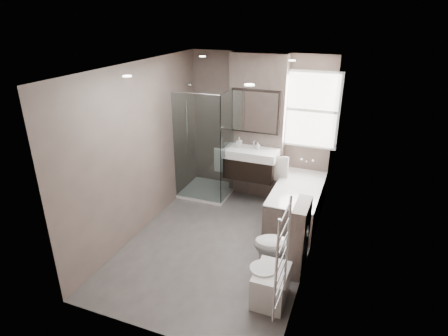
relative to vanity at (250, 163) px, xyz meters
The scene contains 15 objects.
room 1.53m from the vanity, 90.00° to the right, with size 2.70×3.90×2.70m.
vanity_pier 0.66m from the vanity, 90.00° to the left, with size 1.00×0.25×2.60m, color #63554E.
vanity is the anchor object (origin of this frame).
mirror_cabinet 0.91m from the vanity, 90.00° to the left, with size 0.86×0.08×0.76m.
towel_left 0.56m from the vanity, behind, with size 0.24×0.06×0.44m, color silver.
towel_right 0.56m from the vanity, ahead, with size 0.24×0.06×0.44m, color silver.
shower_enclosure 0.80m from the vanity, behind, with size 0.90×0.90×2.00m.
bathtub 1.07m from the vanity, 19.37° to the right, with size 0.75×1.60×0.57m.
window 1.37m from the vanity, 26.58° to the left, with size 0.98×0.06×1.33m.
toilet 2.03m from the vanity, 60.80° to the right, with size 0.40×0.69×0.71m, color white.
cistern_box 2.08m from the vanity, 54.16° to the right, with size 0.19×0.55×1.00m.
bidet 2.64m from the vanity, 66.90° to the right, with size 0.46×0.53×0.55m.
towel_radiator 3.30m from the vanity, 67.55° to the right, with size 0.03×0.49×1.10m.
soap_bottle_a 0.42m from the vanity, behind, with size 0.08×0.09×0.19m, color white.
soap_bottle_b 0.34m from the vanity, 32.08° to the left, with size 0.10×0.10×0.12m, color white.
Camera 1 is at (1.79, -4.48, 3.26)m, focal length 30.00 mm.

